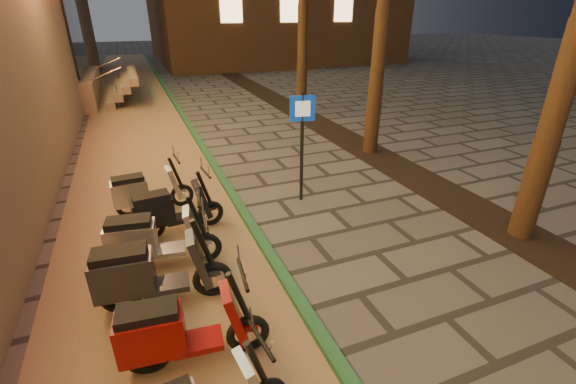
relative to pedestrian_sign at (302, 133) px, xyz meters
name	(u,v)px	position (x,y,z in m)	size (l,w,h in m)	color
parking_strip	(141,147)	(-3.06, 5.15, -1.50)	(3.40, 60.00, 0.01)	#8C7251
green_curb	(197,139)	(-1.36, 5.15, -1.46)	(0.18, 60.00, 0.10)	#225D35
planting_strip	(414,176)	(3.14, 0.15, -1.50)	(1.20, 40.00, 0.02)	black
pedestrian_sign	(302,133)	(0.00, 0.00, 0.00)	(0.51, 0.13, 2.33)	black
scooter_5	(176,332)	(-3.04, -3.48, -0.99)	(1.69, 0.62, 1.18)	black
scooter_6	(146,274)	(-3.28, -2.32, -0.95)	(1.82, 0.66, 1.28)	black
scooter_7	(150,240)	(-3.17, -1.41, -0.98)	(1.73, 0.71, 1.21)	black
scooter_8	(168,211)	(-2.81, -0.45, -1.01)	(1.63, 0.62, 1.14)	black
scooter_9	(143,192)	(-3.18, 0.59, -1.03)	(1.58, 0.57, 1.11)	black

